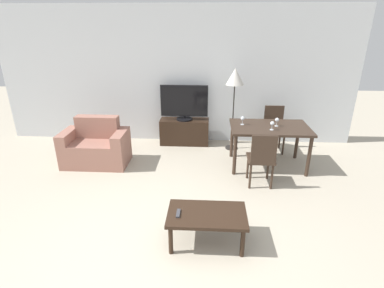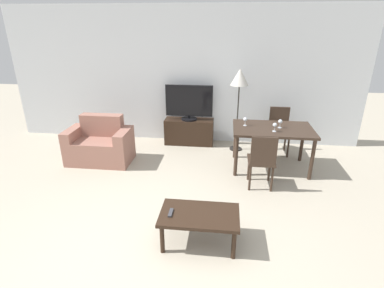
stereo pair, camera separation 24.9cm
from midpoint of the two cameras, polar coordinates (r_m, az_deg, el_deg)
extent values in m
plane|color=#B2A893|center=(3.43, -11.79, -22.05)|extent=(18.00, 18.00, 0.00)
cube|color=silver|center=(6.19, -4.18, 12.70)|extent=(7.21, 0.06, 2.70)
cube|color=#9E6B5B|center=(5.62, -19.01, -1.58)|extent=(0.76, 0.64, 0.44)
cube|color=#9E6B5B|center=(5.66, -18.74, 3.14)|extent=(0.76, 0.20, 0.39)
cube|color=#9E6B5B|center=(5.78, -23.44, -0.61)|extent=(0.18, 0.64, 0.62)
cube|color=#9E6B5B|center=(5.42, -14.53, -0.87)|extent=(0.18, 0.64, 0.62)
cube|color=black|center=(6.21, -2.59, 2.35)|extent=(0.99, 0.36, 0.52)
cylinder|color=black|center=(6.12, -2.63, 4.78)|extent=(0.32, 0.32, 0.03)
cylinder|color=black|center=(6.11, -2.64, 5.14)|extent=(0.04, 0.04, 0.05)
cube|color=black|center=(6.02, -2.69, 8.21)|extent=(0.94, 0.04, 0.63)
cube|color=black|center=(5.99, -2.72, 8.16)|extent=(0.91, 0.01, 0.59)
cube|color=black|center=(3.43, 0.73, -13.35)|extent=(0.89, 0.52, 0.04)
cylinder|color=black|center=(3.43, -6.26, -17.75)|extent=(0.05, 0.05, 0.35)
cylinder|color=black|center=(3.40, 7.44, -18.18)|extent=(0.05, 0.05, 0.35)
cylinder|color=black|center=(3.75, -5.24, -13.72)|extent=(0.05, 0.05, 0.35)
cylinder|color=black|center=(3.72, 7.02, -14.07)|extent=(0.05, 0.05, 0.35)
cube|color=#38281E|center=(5.20, 13.29, 3.07)|extent=(1.31, 0.84, 0.04)
cylinder|color=#38281E|center=(4.93, 6.74, -2.13)|extent=(0.06, 0.06, 0.70)
cylinder|color=#38281E|center=(5.15, 20.12, -2.33)|extent=(0.06, 0.06, 0.70)
cylinder|color=#38281E|center=(5.59, 6.36, 0.89)|extent=(0.06, 0.06, 0.70)
cylinder|color=#38281E|center=(5.79, 18.24, 0.61)|extent=(0.06, 0.06, 0.70)
cube|color=#38281E|center=(4.68, 11.46, -2.78)|extent=(0.40, 0.40, 0.04)
cylinder|color=#38281E|center=(4.90, 9.14, -4.31)|extent=(0.04, 0.04, 0.41)
cylinder|color=#38281E|center=(4.94, 12.89, -4.36)|extent=(0.04, 0.04, 0.41)
cylinder|color=#38281E|center=(4.61, 9.51, -6.11)|extent=(0.04, 0.04, 0.41)
cylinder|color=#38281E|center=(4.66, 13.49, -6.14)|extent=(0.04, 0.04, 0.41)
cube|color=#38281E|center=(4.42, 11.99, -1.04)|extent=(0.37, 0.04, 0.43)
cube|color=#38281E|center=(5.94, 14.25, 2.45)|extent=(0.40, 0.40, 0.04)
cylinder|color=#38281E|center=(5.84, 12.76, -0.10)|extent=(0.04, 0.04, 0.41)
cylinder|color=#38281E|center=(5.90, 15.86, -0.17)|extent=(0.04, 0.04, 0.41)
cylinder|color=#38281E|center=(6.14, 12.31, 1.05)|extent=(0.04, 0.04, 0.41)
cylinder|color=#38281E|center=(6.20, 15.27, 0.97)|extent=(0.04, 0.04, 0.41)
cube|color=#38281E|center=(6.04, 14.16, 5.11)|extent=(0.37, 0.04, 0.43)
cylinder|color=black|center=(6.09, 6.33, -0.70)|extent=(0.24, 0.24, 0.02)
cylinder|color=black|center=(5.87, 6.60, 5.09)|extent=(0.02, 0.02, 1.26)
cone|color=beige|center=(5.69, 6.95, 12.65)|extent=(0.33, 0.33, 0.30)
cube|color=#38383D|center=(3.41, -4.79, -13.06)|extent=(0.04, 0.15, 0.02)
cylinder|color=silver|center=(5.23, 14.47, 3.33)|extent=(0.06, 0.06, 0.01)
cylinder|color=silver|center=(5.22, 14.51, 3.74)|extent=(0.01, 0.01, 0.07)
sphere|color=silver|center=(5.20, 14.58, 4.46)|extent=(0.07, 0.07, 0.07)
cylinder|color=silver|center=(5.03, 13.57, 2.66)|extent=(0.06, 0.06, 0.01)
cylinder|color=silver|center=(5.01, 13.61, 3.08)|extent=(0.01, 0.01, 0.07)
sphere|color=silver|center=(4.99, 13.68, 3.82)|extent=(0.07, 0.07, 0.07)
cylinder|color=silver|center=(5.19, 8.19, 3.70)|extent=(0.06, 0.06, 0.01)
cylinder|color=silver|center=(5.18, 8.21, 4.11)|extent=(0.01, 0.01, 0.07)
sphere|color=silver|center=(5.16, 8.25, 4.84)|extent=(0.07, 0.07, 0.07)
camera|label=1|loc=(0.12, -91.57, -0.64)|focal=28.00mm
camera|label=2|loc=(0.12, 88.43, 0.64)|focal=28.00mm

